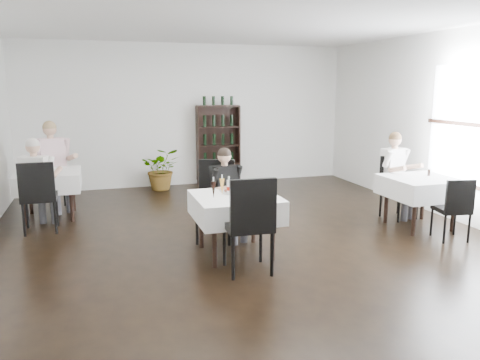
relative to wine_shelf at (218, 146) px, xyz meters
name	(u,v)px	position (x,y,z in m)	size (l,w,h in m)	color
room_shell	(258,137)	(-0.60, -4.31, 0.65)	(9.00, 9.00, 9.00)	black
wine_shelf	(218,146)	(0.00, 0.00, 0.00)	(0.90, 0.28, 1.75)	black
main_table	(235,207)	(-0.90, -4.31, -0.23)	(1.03, 1.03, 0.77)	black
left_table	(49,181)	(-3.30, -1.81, -0.23)	(0.98, 0.98, 0.77)	black
right_table	(420,187)	(2.10, -4.01, -0.23)	(0.98, 0.98, 0.77)	black
potted_tree	(162,169)	(-1.26, -0.21, -0.41)	(0.79, 0.69, 0.88)	#295F20
main_chair_far	(216,195)	(-0.98, -3.61, -0.22)	(0.65, 0.66, 1.10)	black
main_chair_near	(250,219)	(-0.93, -4.99, -0.20)	(0.55, 0.55, 1.14)	black
left_chair_far	(55,179)	(-3.26, -1.21, -0.32)	(0.56, 0.56, 0.93)	black
left_chair_near	(38,192)	(-3.37, -2.63, -0.24)	(0.49, 0.50, 1.06)	black
right_chair_far	(396,182)	(2.11, -3.41, -0.27)	(0.53, 0.54, 1.01)	black
right_chair_near	(455,205)	(2.13, -4.71, -0.34)	(0.48, 0.48, 0.89)	black
diner_main	(227,187)	(-0.84, -3.71, -0.10)	(0.57, 0.61, 1.29)	#45454D
diner_left_far	(54,159)	(-3.24, -1.33, 0.05)	(0.70, 0.73, 1.55)	#45454D
diner_left_near	(37,176)	(-3.39, -2.40, -0.04)	(0.59, 0.63, 1.38)	#45454D
diner_right_far	(397,168)	(2.12, -3.39, -0.04)	(0.59, 0.63, 1.39)	#45454D
plate_far	(231,191)	(-0.91, -4.13, -0.06)	(0.24, 0.24, 0.07)	white
plate_near	(248,198)	(-0.82, -4.56, -0.06)	(0.32, 0.32, 0.08)	white
pilsner_dark	(214,189)	(-1.20, -4.38, 0.03)	(0.06, 0.06, 0.27)	black
pilsner_lager	(222,187)	(-1.05, -4.25, 0.03)	(0.06, 0.06, 0.26)	gold
coke_bottle	(229,187)	(-0.96, -4.24, 0.02)	(0.06, 0.06, 0.24)	silver
napkin_cutlery	(267,197)	(-0.55, -4.53, -0.07)	(0.22, 0.22, 0.02)	black
pepper_mill	(429,172)	(2.30, -3.93, -0.03)	(0.04, 0.04, 0.10)	black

